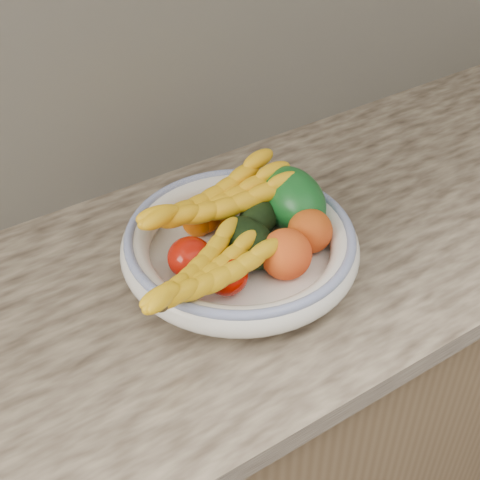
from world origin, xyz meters
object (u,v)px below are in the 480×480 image
green_mango (292,200)px  banana_bunch_back (218,205)px  fruit_bowl (240,245)px  banana_bunch_front (206,277)px

green_mango → banana_bunch_back: 0.13m
fruit_bowl → banana_bunch_back: banana_bunch_back is taller
fruit_bowl → banana_bunch_back: size_ratio=1.25×
green_mango → banana_bunch_front: size_ratio=0.56×
fruit_bowl → banana_bunch_back: (0.00, 0.07, 0.04)m
banana_bunch_front → green_mango: bearing=4.3°
green_mango → banana_bunch_front: green_mango is taller
green_mango → fruit_bowl: bearing=-165.3°
fruit_bowl → banana_bunch_front: size_ratio=1.46×
fruit_bowl → green_mango: 0.13m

